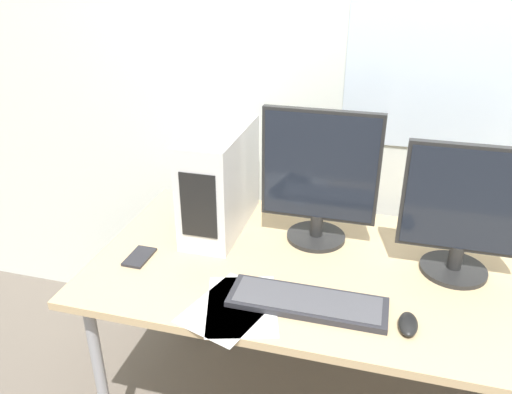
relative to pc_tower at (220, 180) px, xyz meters
The scene contains 10 objects.
wall_back 0.87m from the pc_tower, 31.10° to the left, with size 8.00×0.07×2.70m.
desk 0.71m from the pc_tower, 14.90° to the right, with size 2.02×0.86×0.73m.
pc_tower is the anchor object (origin of this frame).
monitor_main 0.38m from the pc_tower, ahead, with size 0.42×0.22×0.50m.
monitor_right_near 0.87m from the pc_tower, ahead, with size 0.40×0.22×0.45m.
keyboard 0.61m from the pc_tower, 44.39° to the right, with size 0.48×0.15×0.02m.
mouse 0.85m from the pc_tower, 31.32° to the right, with size 0.05×0.11×0.03m.
cell_phone 0.41m from the pc_tower, 124.26° to the right, with size 0.08×0.13×0.01m.
paper_sheet_left 0.55m from the pc_tower, 68.33° to the right, with size 0.29×0.35×0.00m.
paper_sheet_front 0.55m from the pc_tower, 64.30° to the right, with size 0.29×0.34×0.00m.
Camera 1 is at (-0.06, -1.03, 1.69)m, focal length 35.00 mm.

